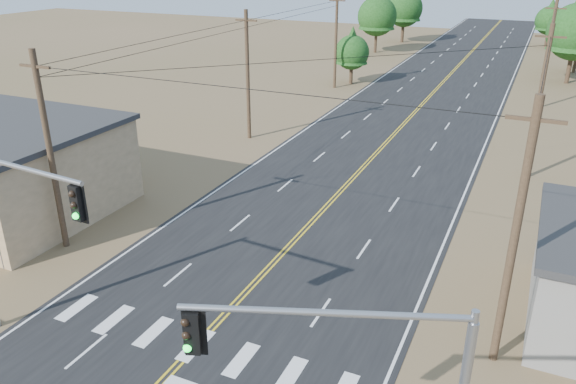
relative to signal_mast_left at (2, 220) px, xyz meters
The scene contains 12 objects.
road 25.73m from the signal_mast_left, 75.89° to the left, with size 15.00×200.00×0.02m, color black.
utility_pole_left_near 7.77m from the signal_mast_left, 124.11° to the left, with size 1.80×0.30×10.00m.
utility_pole_left_mid 26.79m from the signal_mast_left, 99.36° to the left, with size 1.80×0.30×10.00m.
utility_pole_left_far 46.64m from the signal_mast_left, 95.36° to the left, with size 1.80×0.30×10.00m.
utility_pole_right_near 17.84m from the signal_mast_left, 21.14° to the left, with size 1.80×0.30×10.00m.
utility_pole_right_mid 31.24m from the signal_mast_left, 57.81° to the left, with size 1.80×0.30×10.00m.
utility_pole_right_far 49.33m from the signal_mast_left, 70.28° to the left, with size 1.80×0.30×10.00m.
signal_mast_left is the anchor object (origin of this frame).
tree_left_near 49.29m from the signal_mast_left, 93.92° to the left, with size 3.83×3.83×6.39m.
tree_left_mid 71.43m from the signal_mast_left, 95.58° to the left, with size 5.67×5.67×9.45m.
tree_left_far 83.03m from the signal_mast_left, 94.00° to the left, with size 5.83×5.83×9.71m.
tree_right_far 88.83m from the signal_mast_left, 79.56° to the left, with size 4.39×4.39×7.32m.
Camera 1 is at (10.50, -6.44, 14.00)m, focal length 35.00 mm.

